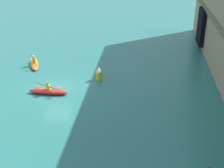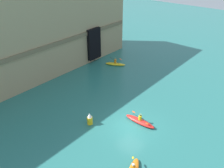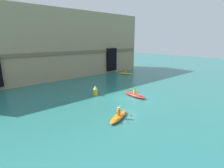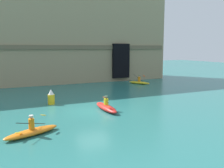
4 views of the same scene
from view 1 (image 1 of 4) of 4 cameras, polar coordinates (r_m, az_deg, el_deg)
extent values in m
plane|color=#28706B|center=(27.96, -10.15, -0.92)|extent=(120.00, 120.00, 0.00)
cube|color=black|center=(38.19, 16.15, 10.03)|extent=(3.13, 0.70, 4.06)
ellipsoid|color=orange|center=(33.24, -14.00, 3.50)|extent=(3.23, 1.94, 0.34)
cylinder|color=orange|center=(33.07, -14.08, 4.23)|extent=(0.31, 0.31, 0.58)
sphere|color=tan|center=(32.94, -14.16, 4.85)|extent=(0.19, 0.19, 0.19)
cylinder|color=silver|center=(32.91, -14.17, 4.97)|extent=(0.23, 0.23, 0.06)
cylinder|color=black|center=(33.06, -14.09, 4.28)|extent=(1.65, 1.19, 0.61)
ellipsoid|color=yellow|center=(33.96, -14.46, 4.35)|extent=(0.46, 0.40, 0.17)
ellipsoid|color=yellow|center=(32.18, -13.70, 4.20)|extent=(0.46, 0.40, 0.17)
ellipsoid|color=red|center=(27.19, -11.53, -1.36)|extent=(0.80, 3.44, 0.43)
cylinder|color=gold|center=(26.99, -11.61, -0.51)|extent=(0.34, 0.34, 0.47)
sphere|color=brown|center=(26.85, -11.68, 0.12)|extent=(0.19, 0.19, 0.19)
cylinder|color=#4C6B4C|center=(26.81, -11.69, 0.27)|extent=(0.24, 0.24, 0.06)
cylinder|color=black|center=(26.98, -11.62, -0.46)|extent=(0.57, 2.20, 0.32)
ellipsoid|color=#D84C19|center=(27.54, -13.39, -0.37)|extent=(0.28, 0.47, 0.11)
ellipsoid|color=#D84C19|center=(26.44, -9.77, -0.56)|extent=(0.28, 0.47, 0.11)
cylinder|color=yellow|center=(29.18, -2.42, 1.58)|extent=(0.57, 0.57, 0.82)
cone|color=white|center=(28.92, -2.44, 2.73)|extent=(0.48, 0.48, 0.46)
camera|label=2|loc=(44.77, -21.33, 28.84)|focal=40.00mm
camera|label=3|loc=(45.07, -24.10, 17.10)|focal=28.00mm
camera|label=4|loc=(39.99, -32.98, 10.75)|focal=40.00mm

